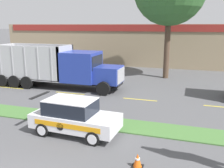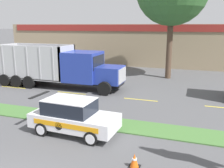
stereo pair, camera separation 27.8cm
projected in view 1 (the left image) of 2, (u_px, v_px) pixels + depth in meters
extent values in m
cube|color=#477538|center=(93.00, 122.00, 13.34)|extent=(120.00, 1.73, 0.06)
cube|color=yellow|center=(11.00, 88.00, 20.62)|extent=(2.40, 0.14, 0.01)
cube|color=yellow|center=(70.00, 93.00, 19.01)|extent=(2.40, 0.14, 0.01)
cube|color=yellow|center=(140.00, 99.00, 17.39)|extent=(2.40, 0.14, 0.01)
cube|color=yellow|center=(224.00, 107.00, 15.78)|extent=(2.40, 0.14, 0.01)
cube|color=black|center=(59.00, 80.00, 20.72)|extent=(10.57, 1.42, 0.18)
cube|color=#23389E|center=(109.00, 75.00, 19.26)|extent=(1.90, 2.12, 1.28)
cube|color=#B7B7BC|center=(121.00, 75.00, 18.96)|extent=(0.06, 1.81, 1.09)
cube|color=#23389E|center=(82.00, 66.00, 19.82)|extent=(2.67, 2.58, 2.33)
cube|color=black|center=(97.00, 62.00, 19.32)|extent=(0.04, 2.20, 1.05)
cylinder|color=silver|center=(60.00, 58.00, 19.31)|extent=(0.14, 0.14, 1.39)
cube|color=#B7B7BC|center=(36.00, 77.00, 21.37)|extent=(6.00, 2.58, 0.12)
cube|color=#B7B7BC|center=(66.00, 63.00, 20.19)|extent=(0.16, 2.58, 2.71)
cube|color=#B7B7BC|center=(6.00, 60.00, 21.94)|extent=(0.16, 2.58, 2.71)
cube|color=#B7B7BC|center=(26.00, 63.00, 19.94)|extent=(6.00, 0.16, 2.71)
cube|color=#B7B7BC|center=(43.00, 59.00, 22.18)|extent=(6.00, 0.16, 2.71)
cube|color=#A3A3A8|center=(0.00, 62.00, 20.56)|extent=(0.10, 0.04, 2.58)
cube|color=#A3A3A8|center=(12.00, 62.00, 20.21)|extent=(0.10, 0.04, 2.58)
cube|color=#A3A3A8|center=(25.00, 63.00, 19.85)|extent=(0.10, 0.04, 2.58)
cube|color=#A3A3A8|center=(38.00, 64.00, 19.49)|extent=(0.10, 0.04, 2.58)
cube|color=#A3A3A8|center=(51.00, 65.00, 19.13)|extent=(0.10, 0.04, 2.58)
cylinder|color=black|center=(103.00, 89.00, 18.27)|extent=(1.03, 0.30, 1.03)
cylinder|color=black|center=(114.00, 82.00, 20.63)|extent=(1.03, 0.30, 1.03)
cylinder|color=black|center=(2.00, 81.00, 20.97)|extent=(1.03, 0.30, 1.03)
cylinder|color=black|center=(22.00, 75.00, 23.32)|extent=(1.03, 0.30, 1.03)
cylinder|color=black|center=(14.00, 82.00, 20.61)|extent=(1.03, 0.30, 1.03)
cylinder|color=black|center=(33.00, 76.00, 22.96)|extent=(1.03, 0.30, 1.03)
cylinder|color=black|center=(27.00, 83.00, 20.24)|extent=(1.03, 0.30, 1.03)
cylinder|color=black|center=(44.00, 77.00, 22.60)|extent=(1.03, 0.30, 1.03)
cube|color=white|center=(76.00, 120.00, 11.82)|extent=(4.22, 1.99, 0.66)
cube|color=black|center=(71.00, 107.00, 11.75)|extent=(2.35, 1.69, 0.65)
cube|color=white|center=(70.00, 100.00, 11.67)|extent=(2.35, 1.69, 0.04)
cube|color=black|center=(40.00, 95.00, 12.25)|extent=(0.27, 1.44, 0.03)
cube|color=orange|center=(66.00, 126.00, 10.98)|extent=(3.31, 0.17, 0.23)
cylinder|color=black|center=(60.00, 127.00, 11.10)|extent=(0.37, 0.03, 0.37)
cylinder|color=black|center=(93.00, 139.00, 10.67)|extent=(0.65, 0.23, 0.64)
cylinder|color=silver|center=(92.00, 140.00, 10.58)|extent=(0.45, 0.03, 0.45)
cylinder|color=black|center=(108.00, 124.00, 12.23)|extent=(0.65, 0.23, 0.64)
cylinder|color=silver|center=(108.00, 123.00, 12.33)|extent=(0.45, 0.03, 0.45)
cylinder|color=black|center=(43.00, 130.00, 11.55)|extent=(0.65, 0.23, 0.64)
cylinder|color=silver|center=(41.00, 131.00, 11.46)|extent=(0.45, 0.03, 0.45)
cylinder|color=black|center=(62.00, 117.00, 13.11)|extent=(0.65, 0.23, 0.64)
cylinder|color=silver|center=(63.00, 117.00, 13.21)|extent=(0.45, 0.03, 0.45)
cube|color=black|center=(137.00, 167.00, 9.10)|extent=(0.42, 0.42, 0.03)
cone|color=#EA5B14|center=(138.00, 160.00, 9.04)|extent=(0.32, 0.32, 0.51)
cylinder|color=white|center=(138.00, 159.00, 9.03)|extent=(0.18, 0.18, 0.06)
cube|color=#9E896B|center=(124.00, 42.00, 36.89)|extent=(30.56, 12.00, 5.19)
cube|color=maroon|center=(111.00, 28.00, 30.80)|extent=(29.03, 0.10, 0.80)
cylinder|color=brown|center=(167.00, 45.00, 23.85)|extent=(0.55, 0.55, 6.47)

